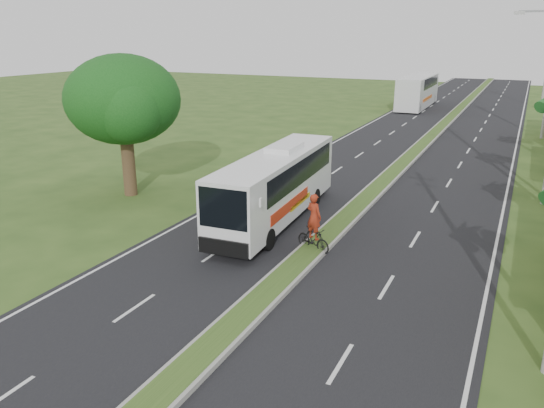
% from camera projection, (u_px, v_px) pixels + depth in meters
% --- Properties ---
extents(ground, '(180.00, 180.00, 0.00)m').
position_uv_depth(ground, '(228.00, 334.00, 15.73)').
color(ground, '#2E491B').
rests_on(ground, ground).
extents(road_asphalt, '(14.00, 160.00, 0.02)m').
position_uv_depth(road_asphalt, '(390.00, 176.00, 32.88)').
color(road_asphalt, black).
rests_on(road_asphalt, ground).
extents(median_strip, '(1.20, 160.00, 0.18)m').
position_uv_depth(median_strip, '(391.00, 175.00, 32.85)').
color(median_strip, gray).
rests_on(median_strip, ground).
extents(lane_edge_left, '(0.12, 160.00, 0.01)m').
position_uv_depth(lane_edge_left, '(292.00, 165.00, 35.64)').
color(lane_edge_left, silver).
rests_on(lane_edge_left, ground).
extents(lane_edge_right, '(0.12, 160.00, 0.01)m').
position_uv_depth(lane_edge_right, '(507.00, 190.00, 30.12)').
color(lane_edge_right, silver).
rests_on(lane_edge_right, ground).
extents(shade_tree, '(6.30, 6.00, 7.54)m').
position_uv_depth(shade_tree, '(122.00, 102.00, 27.76)').
color(shade_tree, '#473321').
rests_on(shade_tree, ground).
extents(coach_bus_main, '(2.88, 10.84, 3.47)m').
position_uv_depth(coach_bus_main, '(276.00, 182.00, 24.60)').
color(coach_bus_main, white).
rests_on(coach_bus_main, ground).
extents(coach_bus_far, '(2.88, 12.62, 3.67)m').
position_uv_depth(coach_bus_far, '(418.00, 90.00, 62.80)').
color(coach_bus_far, silver).
rests_on(coach_bus_far, ground).
extents(motorcyclist, '(1.73, 1.02, 2.45)m').
position_uv_depth(motorcyclist, '(314.00, 230.00, 21.38)').
color(motorcyclist, black).
rests_on(motorcyclist, ground).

